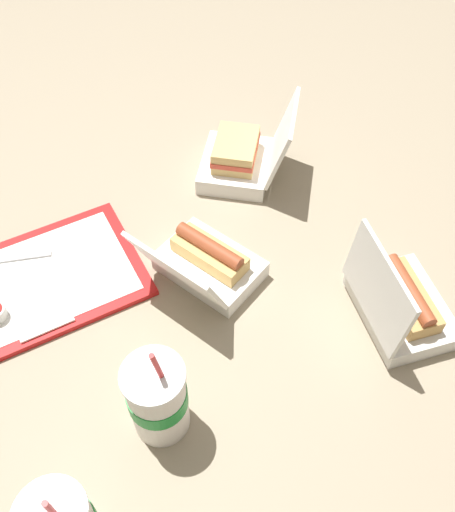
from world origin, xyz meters
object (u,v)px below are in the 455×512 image
at_px(food_tray, 44,281).
at_px(soda_cup_left, 158,398).
at_px(clamshell_sandwich_back, 241,158).
at_px(clamshell_hotdog_left, 400,303).
at_px(clamshell_hotdog_front, 206,263).
at_px(plastic_fork, 23,257).

height_order(food_tray, soda_cup_left, soda_cup_left).
bearing_deg(clamshell_sandwich_back, clamshell_hotdog_left, -84.96).
xyz_separation_m(clamshell_sandwich_back, soda_cup_left, (-0.42, -0.43, 0.04)).
distance_m(clamshell_hotdog_front, clamshell_sandwich_back, 0.30).
bearing_deg(food_tray, clamshell_hotdog_left, -37.74).
relative_size(plastic_fork, soda_cup_left, 0.49).
distance_m(food_tray, clamshell_hotdog_left, 0.67).
bearing_deg(soda_cup_left, clamshell_hotdog_front, 46.20).
xyz_separation_m(food_tray, clamshell_hotdog_front, (0.28, -0.15, 0.03)).
relative_size(clamshell_hotdog_front, clamshell_sandwich_back, 0.94).
height_order(food_tray, clamshell_hotdog_left, clamshell_hotdog_left).
xyz_separation_m(clamshell_hotdog_front, clamshell_sandwich_back, (0.21, 0.21, 0.00)).
distance_m(plastic_fork, clamshell_hotdog_left, 0.73).
xyz_separation_m(food_tray, soda_cup_left, (0.07, -0.37, 0.08)).
bearing_deg(soda_cup_left, clamshell_sandwich_back, 45.64).
relative_size(plastic_fork, clamshell_hotdog_front, 0.45).
xyz_separation_m(clamshell_sandwich_back, clamshell_hotdog_left, (0.04, -0.47, -0.00)).
xyz_separation_m(clamshell_hotdog_left, soda_cup_left, (-0.46, 0.04, 0.04)).
distance_m(plastic_fork, clamshell_hotdog_front, 0.37).
height_order(food_tray, plastic_fork, plastic_fork).
distance_m(clamshell_hotdog_front, soda_cup_left, 0.30).
bearing_deg(food_tray, clamshell_sandwich_back, 7.35).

